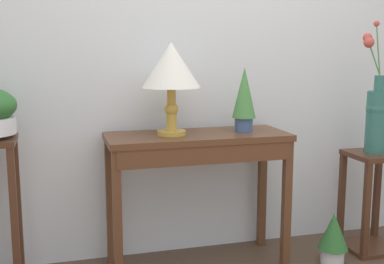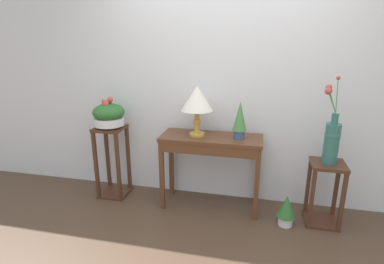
# 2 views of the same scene
# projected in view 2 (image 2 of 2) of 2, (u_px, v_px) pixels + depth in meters

# --- Properties ---
(back_wall_with_art) EXTENTS (9.00, 0.10, 2.80)m
(back_wall_with_art) POSITION_uv_depth(u_px,v_px,m) (228.00, 73.00, 3.17)
(back_wall_with_art) COLOR silver
(back_wall_with_art) RESTS_ON ground
(console_table) EXTENTS (1.03, 0.41, 0.79)m
(console_table) POSITION_uv_depth(u_px,v_px,m) (211.00, 149.00, 3.12)
(console_table) COLOR #56331E
(console_table) RESTS_ON ground
(table_lamp) EXTENTS (0.32, 0.32, 0.51)m
(table_lamp) POSITION_uv_depth(u_px,v_px,m) (197.00, 100.00, 3.03)
(table_lamp) COLOR gold
(table_lamp) RESTS_ON console_table
(potted_plant_on_console) EXTENTS (0.14, 0.14, 0.37)m
(potted_plant_on_console) POSITION_uv_depth(u_px,v_px,m) (240.00, 119.00, 2.98)
(potted_plant_on_console) COLOR #3D5684
(potted_plant_on_console) RESTS_ON console_table
(pedestal_stand_left) EXTENTS (0.31, 0.31, 0.82)m
(pedestal_stand_left) POSITION_uv_depth(u_px,v_px,m) (113.00, 162.00, 3.45)
(pedestal_stand_left) COLOR #472819
(pedestal_stand_left) RESTS_ON ground
(planter_bowl_wide_left) EXTENTS (0.34, 0.34, 0.33)m
(planter_bowl_wide_left) POSITION_uv_depth(u_px,v_px,m) (109.00, 115.00, 3.29)
(planter_bowl_wide_left) COLOR silver
(planter_bowl_wide_left) RESTS_ON pedestal_stand_left
(pedestal_stand_right) EXTENTS (0.31, 0.31, 0.63)m
(pedestal_stand_right) POSITION_uv_depth(u_px,v_px,m) (324.00, 193.00, 2.93)
(pedestal_stand_right) COLOR #472819
(pedestal_stand_right) RESTS_ON ground
(flower_vase_tall_right) EXTENTS (0.18, 0.14, 0.80)m
(flower_vase_tall_right) POSITION_uv_depth(u_px,v_px,m) (332.00, 138.00, 2.77)
(flower_vase_tall_right) COLOR #2D665B
(flower_vase_tall_right) RESTS_ON pedestal_stand_right
(potted_plant_floor) EXTENTS (0.18, 0.18, 0.32)m
(potted_plant_floor) POSITION_uv_depth(u_px,v_px,m) (286.00, 209.00, 2.92)
(potted_plant_floor) COLOR silver
(potted_plant_floor) RESTS_ON ground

